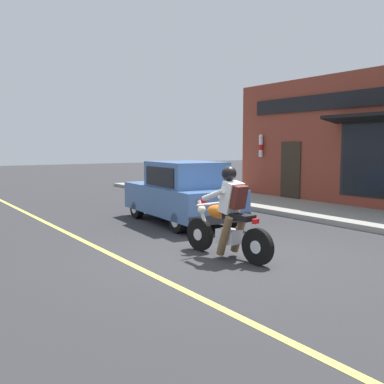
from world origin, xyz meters
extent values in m
plane|color=#2B2B2D|center=(0.00, 0.00, 0.00)|extent=(80.00, 80.00, 0.00)
cube|color=gray|center=(5.25, 3.00, 0.07)|extent=(2.60, 22.00, 0.14)
cube|color=#D1C64C|center=(-1.80, 3.00, 0.00)|extent=(0.12, 19.80, 0.01)
cube|color=brown|center=(6.80, 1.66, 2.10)|extent=(0.50, 11.55, 4.20)
cube|color=#2D2319|center=(6.53, 4.84, 1.05)|extent=(0.04, 0.90, 2.10)
cube|color=black|center=(6.52, 1.66, 3.35)|extent=(0.06, 9.82, 0.50)
cylinder|color=white|center=(6.45, 6.28, 1.90)|extent=(0.14, 0.14, 0.70)
cylinder|color=red|center=(6.45, 6.28, 1.90)|extent=(0.15, 0.15, 0.20)
sphere|color=silver|center=(6.45, 6.28, 2.30)|extent=(0.16, 0.16, 0.16)
cylinder|color=black|center=(-0.28, 0.61, 0.31)|extent=(0.19, 0.63, 0.62)
cylinder|color=silver|center=(-0.28, 0.61, 0.31)|extent=(0.15, 0.23, 0.22)
cylinder|color=black|center=(-0.08, -0.77, 0.31)|extent=(0.19, 0.63, 0.62)
cylinder|color=silver|center=(-0.08, -0.77, 0.31)|extent=(0.15, 0.23, 0.22)
cube|color=silver|center=(-0.17, -0.13, 0.39)|extent=(0.33, 0.44, 0.24)
ellipsoid|color=orange|center=(-0.21, 0.12, 0.80)|extent=(0.37, 0.56, 0.24)
cube|color=black|center=(-0.14, -0.36, 0.76)|extent=(0.34, 0.59, 0.10)
cylinder|color=silver|center=(-0.26, 0.51, 0.62)|extent=(0.11, 0.33, 0.68)
cylinder|color=silver|center=(-0.25, 0.40, 0.91)|extent=(0.56, 0.12, 0.04)
sphere|color=silver|center=(-0.27, 0.56, 0.79)|extent=(0.16, 0.16, 0.16)
cylinder|color=silver|center=(0.04, -0.50, 0.29)|extent=(0.16, 0.56, 0.08)
cube|color=red|center=(-0.09, -0.72, 0.73)|extent=(0.13, 0.08, 0.08)
cylinder|color=brown|center=(-0.34, -0.22, 0.43)|extent=(0.19, 0.37, 0.71)
cylinder|color=brown|center=(0.01, -0.17, 0.43)|extent=(0.19, 0.37, 0.71)
cube|color=silver|center=(-0.17, -0.18, 1.08)|extent=(0.38, 0.37, 0.57)
cylinder|color=silver|center=(-0.40, 0.03, 1.12)|extent=(0.16, 0.53, 0.26)
cylinder|color=silver|center=(0.00, 0.09, 1.12)|extent=(0.16, 0.53, 0.26)
sphere|color=black|center=(-0.18, -0.12, 1.49)|extent=(0.26, 0.26, 0.26)
cube|color=#4C1E19|center=(-0.14, -0.34, 1.10)|extent=(0.31, 0.28, 0.42)
cylinder|color=black|center=(0.48, 4.68, 0.30)|extent=(0.23, 0.61, 0.60)
cylinder|color=silver|center=(0.48, 4.68, 0.30)|extent=(0.22, 0.34, 0.33)
cylinder|color=black|center=(1.91, 4.57, 0.30)|extent=(0.23, 0.61, 0.60)
cylinder|color=silver|center=(1.91, 4.57, 0.30)|extent=(0.22, 0.34, 0.33)
cylinder|color=black|center=(0.29, 2.28, 0.30)|extent=(0.23, 0.61, 0.60)
cylinder|color=silver|center=(0.29, 2.28, 0.30)|extent=(0.22, 0.34, 0.33)
cylinder|color=black|center=(1.73, 2.17, 0.30)|extent=(0.23, 0.61, 0.60)
cylinder|color=silver|center=(1.73, 2.17, 0.30)|extent=(0.22, 0.34, 0.33)
cube|color=#42669E|center=(1.10, 3.43, 0.60)|extent=(1.92, 3.81, 0.70)
cube|color=#42669E|center=(1.08, 3.18, 1.24)|extent=(1.58, 2.00, 0.66)
cube|color=black|center=(1.15, 4.04, 1.19)|extent=(1.35, 0.45, 0.51)
cube|color=black|center=(0.36, 3.23, 1.22)|extent=(0.15, 1.52, 0.46)
cube|color=black|center=(1.81, 3.12, 1.22)|extent=(0.15, 1.52, 0.46)
cube|color=silver|center=(0.74, 5.32, 0.72)|extent=(0.24, 0.06, 0.14)
cube|color=red|center=(0.45, 1.61, 0.74)|extent=(0.20, 0.06, 0.16)
cube|color=silver|center=(1.75, 5.24, 0.72)|extent=(0.24, 0.06, 0.14)
cube|color=red|center=(1.47, 1.53, 0.74)|extent=(0.20, 0.06, 0.16)
cube|color=#28282B|center=(1.24, 5.25, 0.35)|extent=(1.61, 0.24, 0.20)
cube|color=#28282B|center=(0.96, 1.60, 0.35)|extent=(1.61, 0.24, 0.20)
cylinder|color=#2D2D33|center=(4.48, 6.57, 0.59)|extent=(0.52, 0.52, 0.90)
cylinder|color=black|center=(4.48, 6.57, 1.08)|extent=(0.56, 0.56, 0.08)
camera|label=1|loc=(-5.04, -6.19, 1.98)|focal=42.00mm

